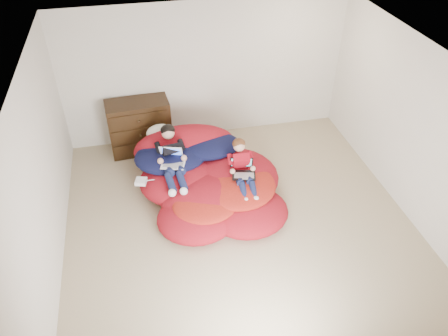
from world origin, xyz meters
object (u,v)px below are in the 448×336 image
(beanbag_pile, at_px, (208,180))
(laptop_white, at_px, (172,159))
(younger_boy, at_px, (242,166))
(dresser, at_px, (140,126))
(older_boy, at_px, (171,154))
(laptop_black, at_px, (243,170))

(beanbag_pile, bearing_deg, laptop_white, 160.76)
(beanbag_pile, relative_size, younger_boy, 2.64)
(younger_boy, relative_size, laptop_white, 2.02)
(beanbag_pile, relative_size, laptop_white, 5.34)
(dresser, xyz_separation_m, older_boy, (0.43, -1.19, 0.17))
(older_boy, height_order, laptop_black, older_boy)
(dresser, xyz_separation_m, beanbag_pile, (0.94, -1.47, -0.22))
(laptop_white, relative_size, laptop_black, 1.10)
(laptop_white, distance_m, laptop_black, 1.09)
(beanbag_pile, xyz_separation_m, younger_boy, (0.50, -0.19, 0.35))
(dresser, relative_size, laptop_white, 2.45)
(older_boy, bearing_deg, laptop_black, -26.45)
(laptop_black, bearing_deg, older_boy, 153.55)
(dresser, distance_m, beanbag_pile, 1.76)
(beanbag_pile, height_order, laptop_white, laptop_white)
(younger_boy, xyz_separation_m, laptop_white, (-1.01, 0.37, 0.03))
(laptop_white, height_order, laptop_black, laptop_white)
(older_boy, bearing_deg, younger_boy, -24.83)
(dresser, height_order, older_boy, older_boy)
(older_boy, relative_size, younger_boy, 1.26)
(beanbag_pile, relative_size, older_boy, 2.10)
(older_boy, distance_m, laptop_white, 0.10)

